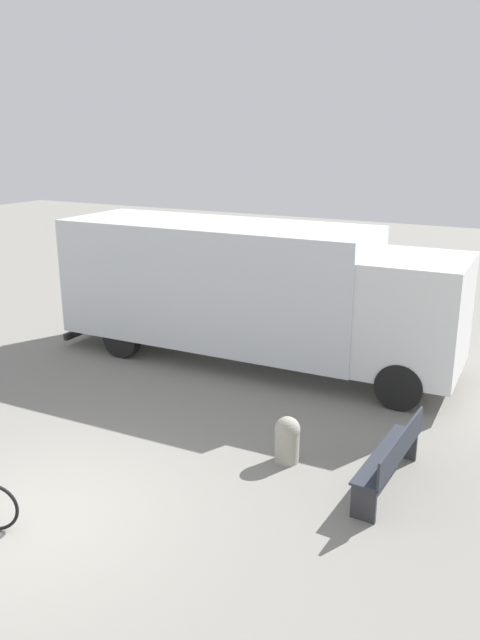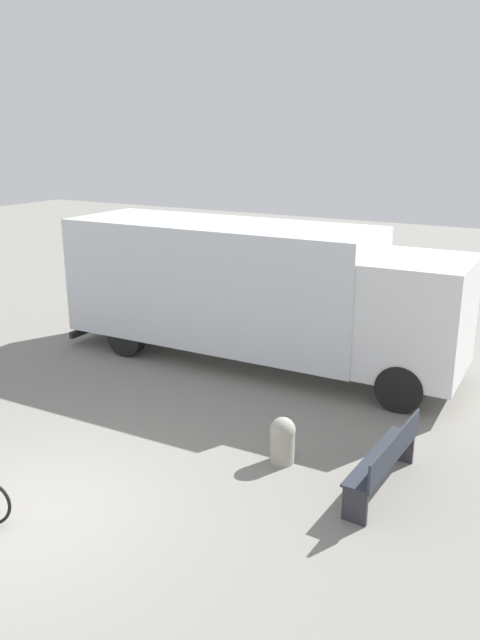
% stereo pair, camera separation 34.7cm
% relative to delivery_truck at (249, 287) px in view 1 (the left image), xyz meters
% --- Properties ---
extents(ground_plane, '(60.00, 60.00, 0.00)m').
position_rel_delivery_truck_xyz_m(ground_plane, '(0.26, -6.58, -1.67)').
color(ground_plane, gray).
extents(delivery_truck, '(8.82, 2.58, 3.01)m').
position_rel_delivery_truck_xyz_m(delivery_truck, '(0.00, 0.00, 0.00)').
color(delivery_truck, silver).
rests_on(delivery_truck, ground).
extents(park_bench, '(0.49, 2.00, 0.90)m').
position_rel_delivery_truck_xyz_m(park_bench, '(4.17, -3.68, -1.15)').
color(park_bench, '#282D38').
rests_on(park_bench, ground).
extents(bollard_near_bench, '(0.39, 0.39, 0.73)m').
position_rel_delivery_truck_xyz_m(bollard_near_bench, '(2.55, -3.68, -1.28)').
color(bollard_near_bench, '#9E998C').
rests_on(bollard_near_bench, ground).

